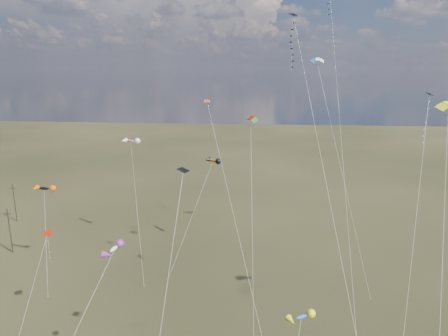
# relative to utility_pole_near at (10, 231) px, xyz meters

# --- Properties ---
(utility_pole_near) EXTENTS (1.40, 0.20, 8.00)m
(utility_pole_near) POSITION_rel_utility_pole_near_xyz_m (0.00, 0.00, 0.00)
(utility_pole_near) COLOR black
(utility_pole_near) RESTS_ON ground
(utility_pole_far) EXTENTS (1.40, 0.20, 8.00)m
(utility_pole_far) POSITION_rel_utility_pole_near_xyz_m (-8.00, 14.00, 0.00)
(utility_pole_far) COLOR black
(utility_pole_far) RESTS_ON ground
(diamond_black_high) EXTENTS (7.44, 25.54, 37.58)m
(diamond_black_high) POSITION_rel_utility_pole_near_xyz_m (46.49, -9.97, 28.04)
(diamond_black_high) COLOR black
(diamond_black_high) RESTS_ON ground
(diamond_navy_tall) EXTENTS (1.71, 28.84, 42.92)m
(diamond_navy_tall) POSITION_rel_utility_pole_near_xyz_m (52.15, 1.40, 32.66)
(diamond_navy_tall) COLOR #091C4D
(diamond_navy_tall) RESTS_ON ground
(diamond_black_mid) EXTENTS (2.32, 13.18, 22.83)m
(diamond_black_mid) POSITION_rel_utility_pole_near_xyz_m (35.51, -31.34, 12.15)
(diamond_black_mid) COLOR black
(diamond_black_mid) RESTS_ON ground
(diamond_red_low) EXTENTS (2.05, 8.18, 12.25)m
(diamond_red_low) POSITION_rel_utility_pole_near_xyz_m (17.44, -18.50, 5.87)
(diamond_red_low) COLOR #A51606
(diamond_red_low) RESTS_ON ground
(diamond_navy_right) EXTENTS (6.96, 18.09, 28.42)m
(diamond_navy_right) POSITION_rel_utility_pole_near_xyz_m (60.86, -13.69, 19.91)
(diamond_navy_right) COLOR #10174F
(diamond_navy_right) RESTS_ON ground
(diamond_orange_center) EXTENTS (9.58, 19.96, 27.12)m
(diamond_orange_center) POSITION_rel_utility_pole_near_xyz_m (38.64, -15.03, 13.46)
(diamond_orange_center) COLOR #CB4B1A
(diamond_orange_center) RESTS_ON ground
(parafoil_blue_white) EXTENTS (7.99, 16.56, 33.04)m
(parafoil_blue_white) POSITION_rel_utility_pole_near_xyz_m (51.23, 5.98, 28.12)
(parafoil_blue_white) COLOR #2680C5
(parafoil_blue_white) RESTS_ON ground
(parafoil_tricolor) EXTENTS (2.28, 15.78, 25.81)m
(parafoil_tricolor) POSITION_rel_utility_pole_near_xyz_m (41.27, -12.34, 21.00)
(parafoil_tricolor) COLOR yellow
(parafoil_tricolor) RESTS_ON ground
(novelty_black_orange) EXTENTS (5.81, 9.62, 13.72)m
(novelty_black_orange) POSITION_rel_utility_pole_near_xyz_m (9.48, -4.22, 9.06)
(novelty_black_orange) COLOR black
(novelty_black_orange) RESTS_ON ground
(novelty_orange_black) EXTENTS (7.12, 12.32, 16.61)m
(novelty_orange_black) POSITION_rel_utility_pole_near_xyz_m (34.50, 4.79, 11.92)
(novelty_orange_black) COLOR #C94C0C
(novelty_orange_black) RESTS_ON ground
(novelty_white_purple) EXTENTS (6.94, 12.21, 16.27)m
(novelty_white_purple) POSITION_rel_utility_pole_near_xyz_m (30.00, -29.38, 11.69)
(novelty_white_purple) COLOR white
(novelty_white_purple) RESTS_ON ground
(novelty_redwhite_stripe) EXTENTS (7.87, 16.62, 19.54)m
(novelty_redwhite_stripe) POSITION_rel_utility_pole_near_xyz_m (20.18, 5.93, 14.81)
(novelty_redwhite_stripe) COLOR red
(novelty_redwhite_stripe) RESTS_ON ground
(novelty_blue_yellow) EXTENTS (3.49, 9.74, 12.11)m
(novelty_blue_yellow) POSITION_rel_utility_pole_near_xyz_m (46.02, -31.52, 7.54)
(novelty_blue_yellow) COLOR blue
(novelty_blue_yellow) RESTS_ON ground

